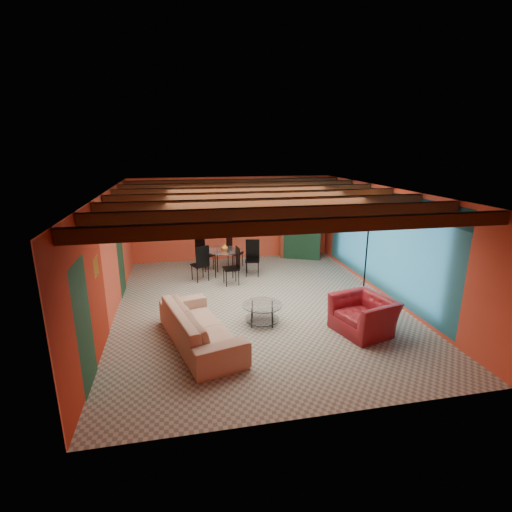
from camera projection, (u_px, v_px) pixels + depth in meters
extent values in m
cube|color=#9B978A|center=(258.00, 304.00, 9.08)|extent=(6.50, 8.00, 0.01)
cube|color=silver|center=(258.00, 191.00, 8.33)|extent=(6.50, 8.00, 0.01)
cube|color=#D24B30|center=(233.00, 219.00, 12.47)|extent=(6.50, 0.02, 2.70)
cube|color=maroon|center=(108.00, 258.00, 8.08)|extent=(0.02, 8.00, 2.70)
cube|color=teal|center=(387.00, 243.00, 9.33)|extent=(0.02, 8.00, 2.70)
imported|color=tan|center=(200.00, 326.00, 7.20)|extent=(1.59, 2.66, 0.73)
imported|color=maroon|center=(363.00, 315.00, 7.66)|extent=(1.26, 1.36, 0.73)
cube|color=brown|center=(300.00, 227.00, 12.70)|extent=(1.30, 1.00, 2.05)
cube|color=black|center=(205.00, 211.00, 12.18)|extent=(1.05, 0.03, 0.65)
imported|color=#26661E|center=(301.00, 189.00, 12.35)|extent=(0.48, 0.43, 0.49)
imported|color=orange|center=(224.00, 237.00, 10.83)|extent=(0.20, 0.20, 0.19)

